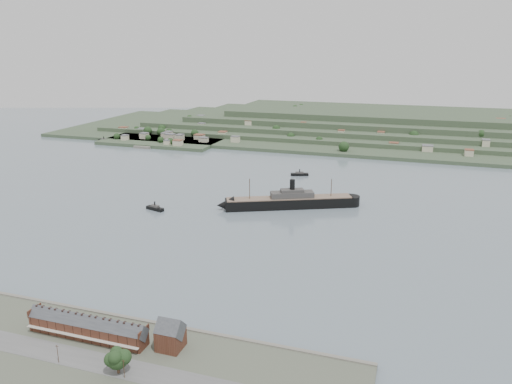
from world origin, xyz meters
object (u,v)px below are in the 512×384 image
(gabled_building, at_px, (170,335))
(steamship, at_px, (286,202))
(tugboat, at_px, (155,208))
(terrace_row, at_px, (88,327))
(fig_tree, at_px, (117,359))

(gabled_building, bearing_deg, steamship, 91.34)
(tugboat, bearing_deg, terrace_row, -69.71)
(terrace_row, height_order, tugboat, terrace_row)
(gabled_building, height_order, fig_tree, gabled_building)
(terrace_row, height_order, fig_tree, terrace_row)
(terrace_row, xyz_separation_m, tugboat, (-61.42, 166.11, -5.14))
(terrace_row, relative_size, gabled_building, 3.95)
(gabled_building, bearing_deg, fig_tree, -117.42)
(terrace_row, bearing_deg, gabled_building, 6.12)
(fig_tree, bearing_deg, terrace_row, 146.62)
(steamship, distance_m, tugboat, 101.56)
(terrace_row, distance_m, tugboat, 177.18)
(gabled_building, xyz_separation_m, tugboat, (-98.92, 162.09, -6.48))
(terrace_row, height_order, gabled_building, gabled_building)
(fig_tree, bearing_deg, gabled_building, 62.58)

